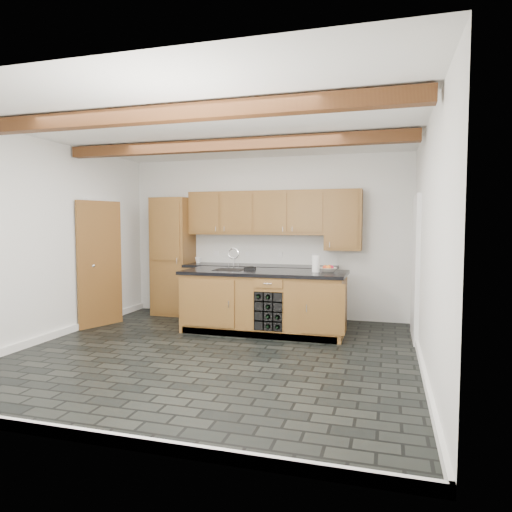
{
  "coord_description": "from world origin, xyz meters",
  "views": [
    {
      "loc": [
        2.08,
        -5.3,
        1.63
      ],
      "look_at": [
        0.32,
        0.8,
        1.19
      ],
      "focal_mm": 32.0,
      "sensor_mm": 36.0,
      "label": 1
    }
  ],
  "objects_px": {
    "paper_towel": "(316,264)",
    "kitchen_scale": "(250,268)",
    "fruit_bowl": "(328,270)",
    "island": "(264,301)"
  },
  "relations": [
    {
      "from": "kitchen_scale",
      "to": "fruit_bowl",
      "type": "relative_size",
      "value": 0.73
    },
    {
      "from": "island",
      "to": "kitchen_scale",
      "type": "bearing_deg",
      "value": 162.65
    },
    {
      "from": "kitchen_scale",
      "to": "island",
      "type": "bearing_deg",
      "value": -25.92
    },
    {
      "from": "island",
      "to": "paper_towel",
      "type": "height_order",
      "value": "paper_towel"
    },
    {
      "from": "island",
      "to": "fruit_bowl",
      "type": "distance_m",
      "value": 1.07
    },
    {
      "from": "island",
      "to": "paper_towel",
      "type": "xyz_separation_m",
      "value": [
        0.77,
        0.04,
        0.59
      ]
    },
    {
      "from": "fruit_bowl",
      "to": "paper_towel",
      "type": "xyz_separation_m",
      "value": [
        -0.17,
        -0.08,
        0.09
      ]
    },
    {
      "from": "kitchen_scale",
      "to": "paper_towel",
      "type": "relative_size",
      "value": 0.77
    },
    {
      "from": "paper_towel",
      "to": "kitchen_scale",
      "type": "bearing_deg",
      "value": 177.97
    },
    {
      "from": "fruit_bowl",
      "to": "kitchen_scale",
      "type": "bearing_deg",
      "value": -177.84
    }
  ]
}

